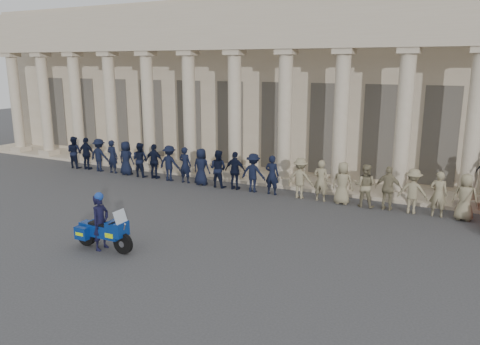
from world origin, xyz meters
name	(u,v)px	position (x,y,z in m)	size (l,w,h in m)	color
ground	(159,236)	(0.00, 0.00, 0.00)	(90.00, 90.00, 0.00)	#3A3A3D
building	(307,83)	(0.00, 14.74, 4.52)	(40.00, 12.50, 9.00)	#BBA98C
officer_rank	(245,172)	(0.04, 6.45, 0.88)	(22.37, 0.67, 1.76)	black
motorcycle	(104,231)	(-0.76, -1.75, 0.60)	(2.15, 0.88, 1.38)	black
rider	(101,221)	(-0.88, -1.75, 0.91)	(0.42, 0.64, 1.85)	black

